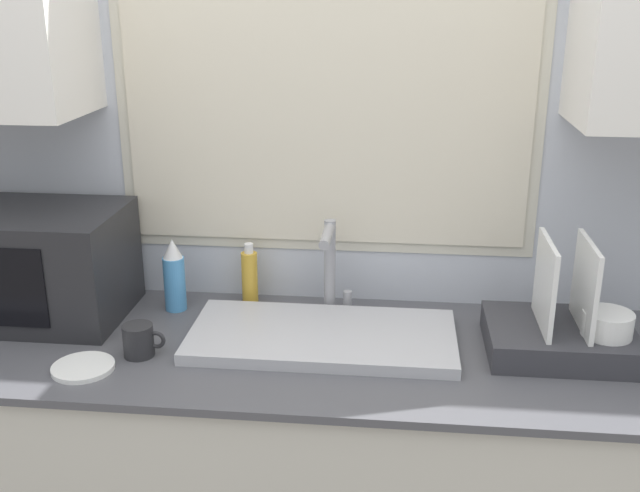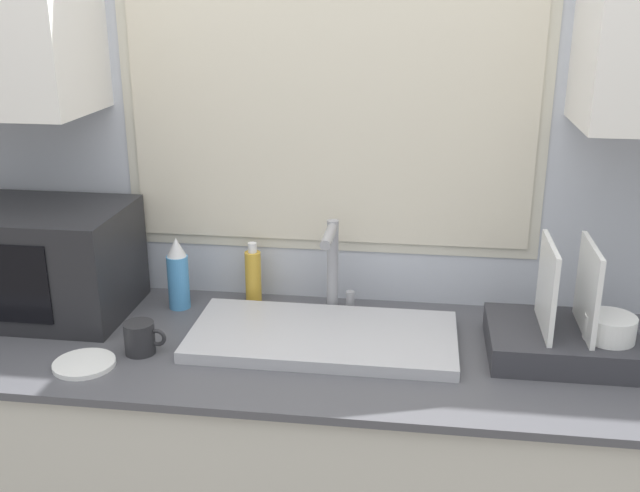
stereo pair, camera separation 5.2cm
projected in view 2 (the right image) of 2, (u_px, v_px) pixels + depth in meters
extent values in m
cube|color=#4C4C51|center=(314.00, 349.00, 1.90)|extent=(2.26, 0.66, 0.02)
cube|color=silver|center=(331.00, 159.00, 2.09)|extent=(6.00, 0.06, 2.60)
cube|color=beige|center=(330.00, 105.00, 2.01)|extent=(1.16, 0.01, 0.82)
cube|color=beige|center=(330.00, 106.00, 2.01)|extent=(1.10, 0.01, 0.76)
cube|color=#B2B2B7|center=(323.00, 336.00, 1.92)|extent=(0.68, 0.34, 0.03)
cylinder|color=#99999E|center=(333.00, 266.00, 2.06)|extent=(0.03, 0.03, 0.27)
cylinder|color=#99999E|center=(329.00, 235.00, 1.95)|extent=(0.03, 0.16, 0.03)
cylinder|color=#99999E|center=(350.00, 301.00, 2.09)|extent=(0.02, 0.02, 0.06)
cube|color=#232326|center=(35.00, 260.00, 2.06)|extent=(0.52, 0.35, 0.30)
cube|color=#333338|center=(561.00, 342.00, 1.84)|extent=(0.36, 0.28, 0.07)
cube|color=white|center=(547.00, 286.00, 1.80)|extent=(0.01, 0.22, 0.22)
cube|color=white|center=(588.00, 289.00, 1.79)|extent=(0.01, 0.22, 0.22)
cylinder|color=white|center=(610.00, 328.00, 1.77)|extent=(0.12, 0.12, 0.06)
cylinder|color=#4C99D8|center=(179.00, 282.00, 2.10)|extent=(0.06, 0.06, 0.15)
cone|color=silver|center=(176.00, 247.00, 2.07)|extent=(0.05, 0.05, 0.05)
cylinder|color=gold|center=(253.00, 277.00, 2.14)|extent=(0.05, 0.05, 0.15)
cylinder|color=white|center=(252.00, 248.00, 2.11)|extent=(0.03, 0.03, 0.03)
cylinder|color=#262628|center=(140.00, 338.00, 1.85)|extent=(0.08, 0.08, 0.08)
torus|color=#262628|center=(157.00, 338.00, 1.84)|extent=(0.05, 0.01, 0.05)
cylinder|color=white|center=(84.00, 364.00, 1.80)|extent=(0.15, 0.15, 0.01)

